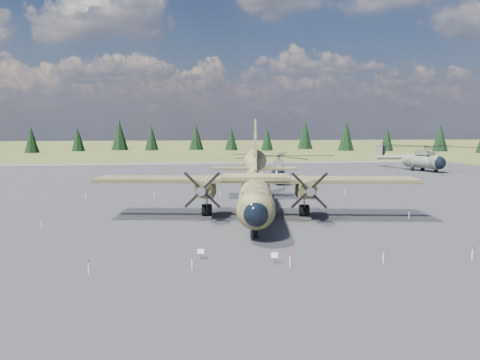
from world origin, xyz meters
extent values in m
plane|color=brown|center=(0.00, 0.00, 0.00)|extent=(500.00, 500.00, 0.00)
cube|color=slate|center=(0.00, 10.00, 0.00)|extent=(120.00, 120.00, 0.04)
cylinder|color=#384223|center=(2.25, 1.98, 2.40)|extent=(5.71, 19.01, 2.92)
sphere|color=#384223|center=(0.84, -7.30, 2.40)|extent=(3.26, 3.26, 2.86)
sphere|color=black|center=(0.75, -7.87, 2.35)|extent=(2.40, 2.40, 2.10)
cube|color=black|center=(1.09, -5.65, 3.18)|extent=(2.31, 1.96, 0.57)
cone|color=#384223|center=(4.10, 14.15, 3.50)|extent=(3.91, 7.52, 4.39)
cube|color=gray|center=(2.40, 3.01, 1.20)|extent=(2.90, 6.49, 0.52)
cube|color=#31361C|center=(2.32, 2.50, 3.60)|extent=(30.45, 8.05, 0.37)
cube|color=#384223|center=(2.32, 2.50, 3.83)|extent=(6.75, 4.65, 0.37)
cylinder|color=#384223|center=(-2.36, 2.89, 3.02)|extent=(2.36, 5.60, 1.56)
cube|color=#384223|center=(-2.24, 3.72, 2.35)|extent=(2.08, 3.74, 0.83)
cone|color=gray|center=(-2.87, -0.46, 3.02)|extent=(0.92, 1.05, 0.79)
cylinder|color=black|center=(-2.24, 3.72, 0.57)|extent=(1.08, 1.27, 1.15)
cylinder|color=#384223|center=(6.92, 1.48, 3.02)|extent=(2.36, 5.60, 1.56)
cube|color=#384223|center=(7.04, 2.31, 2.35)|extent=(2.08, 3.74, 0.83)
cone|color=gray|center=(6.41, -1.87, 3.02)|extent=(0.92, 1.05, 0.79)
cylinder|color=black|center=(7.04, 2.31, 0.57)|extent=(1.08, 1.27, 1.15)
cube|color=#384223|center=(3.50, 10.23, 4.12)|extent=(1.47, 7.83, 1.75)
cube|color=#31361C|center=(4.17, 14.67, 3.55)|extent=(10.25, 3.77, 0.23)
cylinder|color=gray|center=(1.02, -6.07, 1.33)|extent=(0.17, 0.17, 0.94)
cylinder|color=black|center=(1.02, -6.07, 0.57)|extent=(0.51, 1.02, 0.98)
cylinder|color=slate|center=(9.99, 28.94, 1.66)|extent=(3.60, 6.79, 2.24)
sphere|color=black|center=(9.28, 25.79, 1.61)|extent=(2.46, 2.46, 2.06)
sphere|color=slate|center=(10.69, 32.09, 1.66)|extent=(2.46, 2.46, 2.06)
cube|color=slate|center=(9.91, 28.59, 3.09)|extent=(2.11, 3.13, 0.67)
cylinder|color=gray|center=(9.91, 28.59, 3.77)|extent=(0.39, 0.39, 0.90)
cylinder|color=slate|center=(11.43, 35.37, 1.97)|extent=(2.41, 7.64, 1.28)
cube|color=slate|center=(12.16, 38.65, 3.09)|extent=(0.47, 1.27, 2.15)
cylinder|color=black|center=(12.47, 38.58, 3.09)|extent=(0.56, 2.29, 2.33)
cylinder|color=black|center=(9.40, 26.31, 0.36)|extent=(0.38, 0.65, 0.61)
cylinder|color=black|center=(9.04, 30.25, 0.36)|extent=(0.42, 0.76, 0.72)
cylinder|color=gray|center=(9.04, 30.25, 0.83)|extent=(0.15, 0.15, 1.30)
cylinder|color=black|center=(11.41, 29.72, 0.36)|extent=(0.42, 0.76, 0.72)
cylinder|color=gray|center=(11.41, 29.72, 0.83)|extent=(0.15, 0.15, 1.30)
cylinder|color=slate|center=(41.34, 43.80, 1.91)|extent=(5.05, 7.87, 2.58)
sphere|color=black|center=(42.66, 40.33, 1.86)|extent=(3.06, 3.06, 2.38)
sphere|color=slate|center=(40.03, 47.28, 1.91)|extent=(3.06, 3.06, 2.38)
cube|color=slate|center=(41.49, 43.42, 3.56)|extent=(2.81, 3.71, 0.77)
cylinder|color=gray|center=(41.49, 43.42, 4.34)|extent=(0.48, 0.48, 1.03)
cylinder|color=slate|center=(38.65, 50.91, 2.27)|extent=(3.93, 8.56, 1.48)
cube|color=slate|center=(37.28, 54.53, 3.56)|extent=(0.72, 1.43, 2.48)
cylinder|color=black|center=(37.62, 54.66, 3.56)|extent=(1.01, 2.53, 2.69)
cylinder|color=black|center=(42.44, 40.91, 0.41)|extent=(0.52, 0.76, 0.70)
cylinder|color=black|center=(39.60, 44.47, 0.41)|extent=(0.58, 0.88, 0.83)
cylinder|color=gray|center=(39.60, 44.47, 0.96)|extent=(0.19, 0.19, 1.50)
cylinder|color=black|center=(42.21, 45.46, 0.41)|extent=(0.58, 0.88, 0.83)
cylinder|color=gray|center=(42.21, 45.46, 0.96)|extent=(0.19, 0.19, 1.50)
cube|color=gray|center=(-3.39, -11.17, 0.27)|extent=(0.08, 0.08, 0.54)
cube|color=white|center=(-3.39, -11.21, 0.53)|extent=(0.45, 0.23, 0.30)
cube|color=gray|center=(1.16, -12.74, 0.29)|extent=(0.10, 0.10, 0.57)
cube|color=white|center=(1.16, -12.79, 0.56)|extent=(0.49, 0.28, 0.32)
cylinder|color=white|center=(-10.00, -13.50, 0.40)|extent=(0.07, 0.07, 0.80)
cylinder|color=red|center=(-10.00, -13.50, 0.80)|extent=(0.12, 0.12, 0.10)
cylinder|color=white|center=(-4.00, -13.50, 0.40)|extent=(0.07, 0.07, 0.80)
cylinder|color=red|center=(-4.00, -13.50, 0.80)|extent=(0.12, 0.12, 0.10)
cylinder|color=white|center=(2.00, -13.50, 0.40)|extent=(0.07, 0.07, 0.80)
cylinder|color=red|center=(2.00, -13.50, 0.80)|extent=(0.12, 0.12, 0.10)
cylinder|color=white|center=(8.00, -13.50, 0.40)|extent=(0.07, 0.07, 0.80)
cylinder|color=red|center=(8.00, -13.50, 0.80)|extent=(0.12, 0.12, 0.10)
cylinder|color=white|center=(14.00, -13.50, 0.40)|extent=(0.07, 0.07, 0.80)
cylinder|color=red|center=(14.00, -13.50, 0.80)|extent=(0.12, 0.12, 0.10)
cylinder|color=white|center=(-16.00, 16.00, 0.40)|extent=(0.07, 0.07, 0.80)
cylinder|color=red|center=(-16.00, 16.00, 0.80)|extent=(0.12, 0.12, 0.10)
cylinder|color=white|center=(-8.00, 16.00, 0.40)|extent=(0.07, 0.07, 0.80)
cylinder|color=red|center=(-8.00, 16.00, 0.80)|extent=(0.12, 0.12, 0.10)
cylinder|color=white|center=(0.00, 16.00, 0.40)|extent=(0.07, 0.07, 0.80)
cylinder|color=red|center=(0.00, 16.00, 0.80)|extent=(0.12, 0.12, 0.10)
cylinder|color=white|center=(8.00, 16.00, 0.40)|extent=(0.07, 0.07, 0.80)
cylinder|color=red|center=(8.00, 16.00, 0.80)|extent=(0.12, 0.12, 0.10)
cylinder|color=white|center=(16.00, 16.00, 0.40)|extent=(0.07, 0.07, 0.80)
cylinder|color=red|center=(16.00, 16.00, 0.80)|extent=(0.12, 0.12, 0.10)
cylinder|color=white|center=(-16.50, 0.00, 0.40)|extent=(0.07, 0.07, 0.80)
cylinder|color=red|center=(-16.50, 0.00, 0.80)|extent=(0.12, 0.12, 0.10)
cylinder|color=white|center=(16.50, 0.00, 0.40)|extent=(0.07, 0.07, 0.80)
cylinder|color=red|center=(16.50, 0.00, 0.80)|extent=(0.12, 0.12, 0.10)
cone|color=black|center=(84.88, 113.25, 4.88)|extent=(5.46, 5.46, 9.76)
cone|color=black|center=(67.81, 118.64, 4.32)|extent=(4.84, 4.84, 8.65)
cone|color=black|center=(53.79, 121.61, 5.32)|extent=(5.96, 5.96, 10.64)
cone|color=black|center=(42.58, 136.36, 5.29)|extent=(5.93, 5.93, 10.59)
cone|color=black|center=(25.81, 126.15, 4.07)|extent=(4.55, 4.55, 8.13)
cone|color=black|center=(13.19, 130.25, 4.17)|extent=(4.67, 4.67, 8.34)
cone|color=black|center=(0.45, 134.11, 4.75)|extent=(5.32, 5.32, 9.51)
cone|color=black|center=(-15.84, 132.92, 4.45)|extent=(4.99, 4.99, 8.90)
cone|color=black|center=(-27.53, 135.27, 5.49)|extent=(6.15, 6.15, 10.98)
cone|color=black|center=(-41.10, 129.47, 4.17)|extent=(4.67, 4.67, 8.33)
cone|color=black|center=(-53.92, 120.39, 4.32)|extent=(4.84, 4.84, 8.64)
camera|label=1|loc=(-4.43, -40.85, 8.58)|focal=35.00mm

